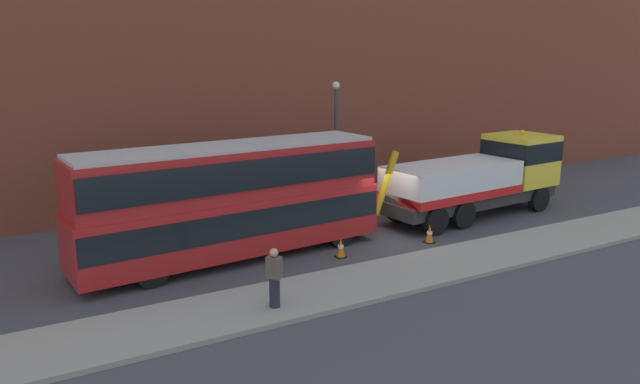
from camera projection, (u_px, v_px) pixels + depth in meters
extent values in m
plane|color=#424247|center=(378.00, 234.00, 23.82)|extent=(120.00, 120.00, 0.00)
cube|color=gray|center=(449.00, 263.00, 20.25)|extent=(60.00, 2.80, 0.15)
cube|color=brown|center=(292.00, 34.00, 28.40)|extent=(60.00, 1.20, 16.00)
cube|color=#2D2D2D|center=(471.00, 198.00, 26.25)|extent=(9.15, 2.91, 0.55)
cube|color=yellow|center=(520.00, 159.00, 27.68)|extent=(2.80, 2.80, 2.30)
cube|color=black|center=(521.00, 150.00, 27.58)|extent=(2.82, 2.82, 0.90)
cube|color=silver|center=(452.00, 180.00, 25.32)|extent=(6.28, 3.07, 1.40)
cube|color=red|center=(451.00, 191.00, 25.44)|extent=(6.29, 3.12, 0.36)
cylinder|color=#B79914|center=(386.00, 183.00, 23.23)|extent=(1.25, 0.38, 2.52)
sphere|color=orange|center=(522.00, 132.00, 27.39)|extent=(0.24, 0.24, 0.24)
cylinder|color=black|center=(500.00, 190.00, 29.01)|extent=(1.18, 0.43, 1.16)
cylinder|color=black|center=(539.00, 199.00, 27.22)|extent=(1.18, 0.43, 1.16)
cylinder|color=black|center=(426.00, 204.00, 26.28)|extent=(1.18, 0.43, 1.16)
cylinder|color=black|center=(463.00, 215.00, 24.49)|extent=(1.18, 0.43, 1.16)
cylinder|color=black|center=(398.00, 209.00, 25.41)|extent=(1.18, 0.43, 1.16)
cylinder|color=black|center=(436.00, 221.00, 23.62)|extent=(1.18, 0.43, 1.16)
cube|color=#AD1E1E|center=(233.00, 223.00, 20.74)|extent=(11.16, 3.35, 1.90)
cube|color=#AD1E1E|center=(231.00, 173.00, 20.33)|extent=(10.93, 3.24, 1.70)
cube|color=black|center=(232.00, 216.00, 20.68)|extent=(11.06, 3.39, 0.90)
cube|color=black|center=(231.00, 170.00, 20.31)|extent=(10.84, 3.38, 1.00)
cube|color=#B2B2B2|center=(230.00, 146.00, 20.13)|extent=(10.71, 3.12, 0.12)
cube|color=yellow|center=(358.00, 171.00, 23.47)|extent=(0.18, 1.50, 0.44)
cylinder|color=black|center=(309.00, 220.00, 23.91)|extent=(1.06, 0.38, 1.04)
cylinder|color=black|center=(340.00, 233.00, 22.17)|extent=(1.06, 0.38, 1.04)
cylinder|color=black|center=(130.00, 253.00, 19.98)|extent=(1.06, 0.38, 1.04)
cylinder|color=black|center=(152.00, 271.00, 18.24)|extent=(1.06, 0.38, 1.04)
cylinder|color=#232333|center=(275.00, 292.00, 16.49)|extent=(0.42, 0.42, 0.85)
cube|color=brown|center=(274.00, 267.00, 16.33)|extent=(0.44, 0.48, 0.62)
sphere|color=tan|center=(274.00, 253.00, 16.23)|extent=(0.24, 0.24, 0.24)
cone|color=orange|center=(341.00, 248.00, 21.01)|extent=(0.32, 0.32, 0.72)
cylinder|color=white|center=(341.00, 247.00, 21.00)|extent=(0.21, 0.21, 0.10)
cube|color=black|center=(341.00, 257.00, 21.08)|extent=(0.36, 0.36, 0.04)
cone|color=orange|center=(430.00, 234.00, 22.64)|extent=(0.32, 0.32, 0.72)
cylinder|color=white|center=(430.00, 233.00, 22.63)|extent=(0.21, 0.21, 0.10)
cube|color=black|center=(429.00, 242.00, 22.71)|extent=(0.36, 0.36, 0.04)
cylinder|color=#38383D|center=(336.00, 147.00, 28.28)|extent=(0.16, 0.16, 5.50)
sphere|color=#EAE5C6|center=(336.00, 85.00, 27.63)|extent=(0.36, 0.36, 0.36)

